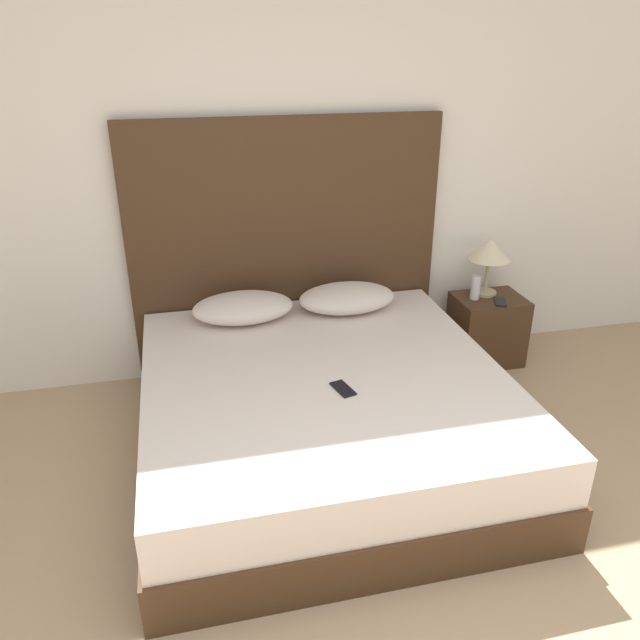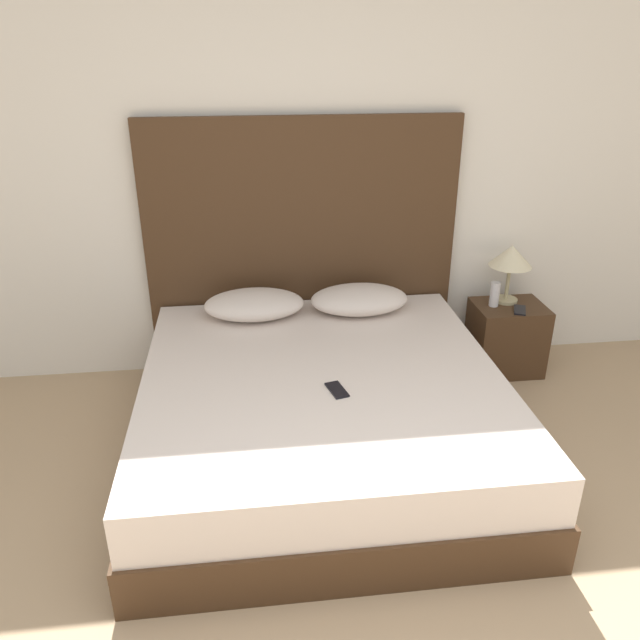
# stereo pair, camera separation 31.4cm
# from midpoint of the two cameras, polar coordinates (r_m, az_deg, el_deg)

# --- Properties ---
(wall_back) EXTENTS (10.00, 0.06, 2.70)m
(wall_back) POSITION_cam_midpoint_polar(r_m,az_deg,el_deg) (3.89, 1.92, 14.38)
(wall_back) COLOR white
(wall_back) RESTS_ON ground_plane
(bed) EXTENTS (1.84, 1.94, 0.48)m
(bed) POSITION_cam_midpoint_polar(r_m,az_deg,el_deg) (3.30, 2.97, -8.60)
(bed) COLOR #422B19
(bed) RESTS_ON ground_plane
(headboard) EXTENTS (1.94, 0.05, 1.62)m
(headboard) POSITION_cam_midpoint_polar(r_m,az_deg,el_deg) (3.94, 0.68, 6.42)
(headboard) COLOR #422B19
(headboard) RESTS_ON ground_plane
(pillow_left) EXTENTS (0.60, 0.38, 0.16)m
(pillow_left) POSITION_cam_midpoint_polar(r_m,az_deg,el_deg) (3.75, -3.66, 1.39)
(pillow_left) COLOR silver
(pillow_left) RESTS_ON bed
(pillow_right) EXTENTS (0.60, 0.38, 0.16)m
(pillow_right) POSITION_cam_midpoint_polar(r_m,az_deg,el_deg) (3.84, 5.94, 1.85)
(pillow_right) COLOR silver
(pillow_right) RESTS_ON bed
(phone_on_bed) EXTENTS (0.10, 0.16, 0.01)m
(phone_on_bed) POSITION_cam_midpoint_polar(r_m,az_deg,el_deg) (3.02, 4.55, -6.47)
(phone_on_bed) COLOR black
(phone_on_bed) RESTS_ON bed
(nightstand) EXTENTS (0.45, 0.35, 0.46)m
(nightstand) POSITION_cam_midpoint_polar(r_m,az_deg,el_deg) (4.31, 18.66, -1.59)
(nightstand) COLOR #422B19
(nightstand) RESTS_ON ground_plane
(table_lamp) EXTENTS (0.27, 0.27, 0.38)m
(table_lamp) POSITION_cam_midpoint_polar(r_m,az_deg,el_deg) (4.17, 19.17, 5.33)
(table_lamp) COLOR tan
(table_lamp) RESTS_ON nightstand
(phone_on_nightstand) EXTENTS (0.12, 0.17, 0.01)m
(phone_on_nightstand) POSITION_cam_midpoint_polar(r_m,az_deg,el_deg) (4.16, 19.89, 0.82)
(phone_on_nightstand) COLOR black
(phone_on_nightstand) RESTS_ON nightstand
(toiletry_bottle) EXTENTS (0.06, 0.06, 0.16)m
(toiletry_bottle) POSITION_cam_midpoint_polar(r_m,az_deg,el_deg) (4.15, 17.79, 2.22)
(toiletry_bottle) COLOR silver
(toiletry_bottle) RESTS_ON nightstand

